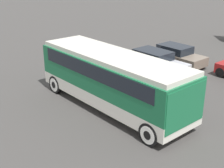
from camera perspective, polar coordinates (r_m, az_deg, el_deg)
The scene contains 4 objects.
ground_plane at distance 16.35m, azimuth 0.00°, elevation -4.24°, with size 120.00×120.00×0.00m, color #423F3D.
tour_bus at distance 15.60m, azimuth 0.23°, elevation 1.40°, with size 9.13×2.69×2.88m.
parked_car_near at distance 21.62m, azimuth 7.72°, elevation 4.15°, with size 4.77×1.90×1.46m.
parked_car_far at distance 23.35m, azimuth 11.59°, elevation 5.17°, with size 4.33×1.84×1.42m.
Camera 1 is at (11.16, -9.60, 7.11)m, focal length 50.00 mm.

